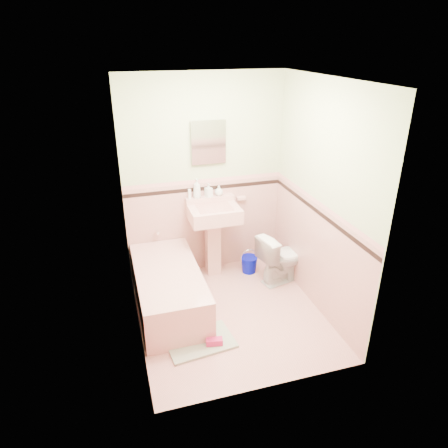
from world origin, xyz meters
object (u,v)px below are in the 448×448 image
object	(u,v)px
sink	(214,242)
soap_bottle_mid	(208,190)
toilet	(283,257)
bucket	(249,264)
soap_bottle_right	(219,190)
bathtub	(169,290)
soap_bottle_left	(197,188)
shoe	(214,342)
medicine_cabinet	(208,142)

from	to	relation	value
sink	soap_bottle_mid	xyz separation A→B (m)	(-0.02, 0.18, 0.63)
sink	toilet	world-z (taller)	sink
toilet	bucket	size ratio (longest dim) A/B	2.97
soap_bottle_right	bucket	world-z (taller)	soap_bottle_right
soap_bottle_mid	soap_bottle_right	bearing A→B (deg)	0.00
bathtub	toilet	xyz separation A→B (m)	(1.47, 0.16, 0.10)
soap_bottle_right	toilet	bearing A→B (deg)	-39.22
bathtub	toilet	world-z (taller)	toilet
bathtub	soap_bottle_left	distance (m)	1.27
toilet	bathtub	bearing A→B (deg)	81.84
sink	soap_bottle_left	world-z (taller)	soap_bottle_left
sink	shoe	world-z (taller)	sink
medicine_cabinet	bucket	size ratio (longest dim) A/B	2.15
medicine_cabinet	shoe	bearing A→B (deg)	-103.31
bathtub	toilet	size ratio (longest dim) A/B	2.31
soap_bottle_mid	soap_bottle_right	world-z (taller)	soap_bottle_mid
soap_bottle_mid	soap_bottle_right	size ratio (longest dim) A/B	1.29
soap_bottle_mid	toilet	bearing A→B (deg)	-34.26
soap_bottle_left	soap_bottle_mid	distance (m)	0.15
bathtub	sink	world-z (taller)	sink
soap_bottle_left	bucket	bearing A→B (deg)	-21.57
sink	soap_bottle_mid	bearing A→B (deg)	94.93
soap_bottle_left	sink	bearing A→B (deg)	-48.06
sink	shoe	bearing A→B (deg)	-105.33
sink	toilet	size ratio (longest dim) A/B	1.48
medicine_cabinet	toilet	xyz separation A→B (m)	(0.79, -0.58, -1.37)
bucket	shoe	distance (m)	1.50
sink	medicine_cabinet	size ratio (longest dim) A/B	2.04
soap_bottle_right	shoe	world-z (taller)	soap_bottle_right
sink	toilet	xyz separation A→B (m)	(0.79, -0.37, -0.15)
sink	soap_bottle_right	bearing A→B (deg)	56.81
soap_bottle_left	shoe	distance (m)	1.87
soap_bottle_left	soap_bottle_right	distance (m)	0.28
bathtub	bucket	bearing A→B (deg)	22.29
medicine_cabinet	soap_bottle_mid	size ratio (longest dim) A/B	2.78
bathtub	sink	bearing A→B (deg)	37.93
bathtub	soap_bottle_right	world-z (taller)	soap_bottle_right
soap_bottle_mid	bucket	distance (m)	1.13
bathtub	soap_bottle_left	size ratio (longest dim) A/B	6.18
toilet	sink	bearing A→B (deg)	50.54
soap_bottle_mid	shoe	distance (m)	1.87
soap_bottle_mid	shoe	xyz separation A→B (m)	(-0.35, -1.50, -1.05)
bathtub	shoe	world-z (taller)	bathtub
soap_bottle_mid	medicine_cabinet	bearing A→B (deg)	62.66
soap_bottle_left	shoe	xyz separation A→B (m)	(-0.20, -1.50, -1.09)
bucket	shoe	size ratio (longest dim) A/B	1.33
bathtub	medicine_cabinet	xyz separation A→B (m)	(0.68, 0.74, 1.47)
soap_bottle_right	toilet	world-z (taller)	soap_bottle_right
sink	medicine_cabinet	bearing A→B (deg)	90.00
bathtub	soap_bottle_left	world-z (taller)	soap_bottle_left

